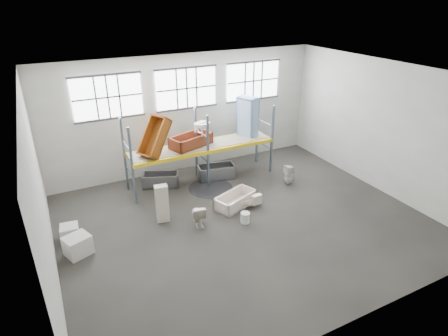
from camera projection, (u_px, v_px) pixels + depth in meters
floor at (243, 222)px, 13.02m from camera, size 12.00×10.00×0.10m
ceiling at (247, 74)px, 10.85m from camera, size 12.00×10.00×0.10m
wall_back at (187, 113)px, 16.01m from camera, size 12.00×0.10×5.00m
wall_front at (364, 239)px, 7.86m from camera, size 12.00×0.10×5.00m
wall_left at (38, 197)px, 9.47m from camera, size 0.10×10.00×5.00m
wall_right at (382, 127)px, 14.41m from camera, size 0.10×10.00×5.00m
window_left at (108, 97)px, 14.15m from camera, size 2.60×0.04×1.60m
window_mid at (187, 88)px, 15.46m from camera, size 2.60×0.04×1.60m
window_right at (253, 81)px, 16.76m from camera, size 2.60×0.04×1.60m
rack_upright_la at (132, 167)px, 13.48m from camera, size 0.08×0.08×3.00m
rack_upright_lb at (124, 155)px, 14.45m from camera, size 0.08×0.08×3.00m
rack_upright_ma at (208, 152)px, 14.70m from camera, size 0.08×0.08×3.00m
rack_upright_mb at (196, 142)px, 15.67m from camera, size 0.08×0.08×3.00m
rack_upright_ra at (272, 140)px, 15.93m from camera, size 0.08×0.08×3.00m
rack_upright_rb at (257, 131)px, 16.90m from camera, size 0.08×0.08×3.00m
rack_beam_front at (208, 152)px, 14.70m from camera, size 6.00×0.10×0.14m
rack_beam_back at (196, 142)px, 15.67m from camera, size 6.00×0.10×0.14m
shelf_deck at (202, 145)px, 15.16m from camera, size 5.90×1.10×0.03m
wet_patch at (211, 188)px, 15.18m from camera, size 1.80×1.80×0.00m
bathtub_beige at (235, 200)px, 13.83m from camera, size 1.79×1.30×0.48m
cistern_spare at (256, 200)px, 13.78m from camera, size 0.41×0.23×0.37m
sink_in_tub at (250, 203)px, 13.76m from camera, size 0.42×0.42×0.14m
toilet_beige at (198, 214)px, 12.68m from camera, size 0.54×0.80×0.76m
cistern_tall at (162, 204)px, 12.74m from camera, size 0.48×0.36×1.36m
toilet_white at (289, 175)px, 15.33m from camera, size 0.39×0.38×0.84m
steel_tub_left at (161, 180)px, 15.28m from camera, size 1.60×1.20×0.53m
steel_tub_right at (216, 172)px, 15.92m from camera, size 1.66×1.03×0.56m
rust_tub_flat at (191, 141)px, 14.95m from camera, size 1.88×1.31×0.48m
rust_tub_tilted at (154, 137)px, 13.98m from camera, size 1.50×1.29×1.58m
sink_on_shelf at (202, 135)px, 14.71m from camera, size 0.79×0.70×0.58m
blue_tub_upright at (247, 117)px, 15.85m from camera, size 0.82×0.97×1.76m
bucket at (245, 218)px, 12.85m from camera, size 0.35×0.35×0.37m
carton_near at (78, 245)px, 11.24m from camera, size 0.89×0.83×0.61m
carton_far at (70, 232)px, 12.01m from camera, size 0.60×0.60×0.45m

